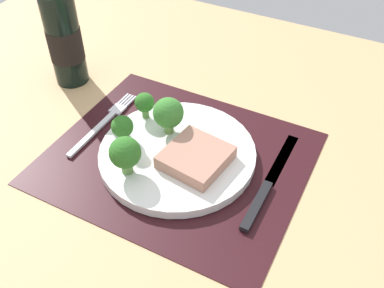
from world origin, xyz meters
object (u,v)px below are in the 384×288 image
object	(u,v)px
fork	(104,123)
knife	(267,186)
plate	(177,154)
wine_bottle	(64,37)
steak	(196,157)

from	to	relation	value
fork	knife	size ratio (longest dim) A/B	0.83
plate	fork	size ratio (longest dim) A/B	1.35
fork	wine_bottle	distance (cm)	19.12
fork	knife	bearing A→B (deg)	0.08
knife	wine_bottle	xyz separation A→B (cm)	(-45.74, 9.76, 9.20)
wine_bottle	steak	bearing A→B (deg)	-18.36
wine_bottle	plate	bearing A→B (deg)	-18.81
fork	wine_bottle	bearing A→B (deg)	149.68
plate	steak	size ratio (longest dim) A/B	2.68
plate	knife	xyz separation A→B (cm)	(15.53, 0.53, -0.50)
plate	fork	bearing A→B (deg)	174.93
knife	plate	bearing A→B (deg)	178.96
steak	fork	world-z (taller)	steak
plate	knife	distance (cm)	15.55
steak	fork	size ratio (longest dim) A/B	0.50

